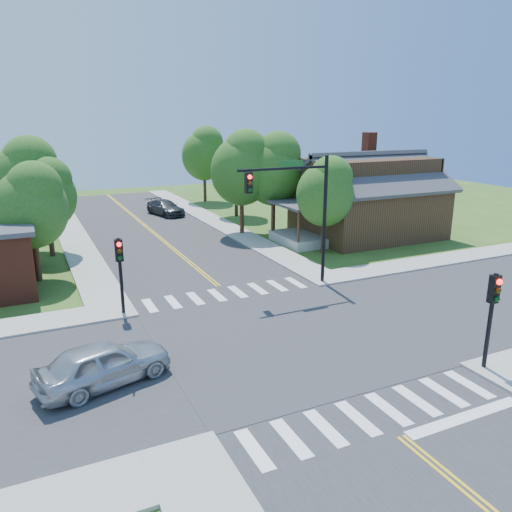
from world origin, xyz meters
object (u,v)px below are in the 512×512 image
signal_pole_se (493,304)px  signal_mast_ne (299,201)px  house_ne (367,194)px  car_dgrey (165,208)px  car_silver (104,364)px  signal_pole_nw (120,262)px

signal_pole_se → signal_mast_ne: bearing=98.6°
house_ne → car_dgrey: bearing=129.0°
house_ne → signal_pole_se: bearing=-115.6°
signal_pole_se → car_silver: size_ratio=0.75×
signal_pole_nw → house_ne: bearing=22.7°
signal_pole_se → house_ne: (9.51, 19.86, 0.67)m
car_silver → signal_mast_ne: bearing=-76.8°
signal_pole_se → signal_pole_nw: 15.84m
signal_mast_ne → signal_pole_nw: bearing=-179.9°
house_ne → car_dgrey: size_ratio=2.50×
car_silver → car_dgrey: size_ratio=0.97×
signal_mast_ne → car_dgrey: (-0.98, 23.68, -4.14)m
signal_pole_nw → house_ne: size_ratio=0.29×
signal_mast_ne → signal_pole_se: 11.55m
signal_pole_nw → car_silver: 6.74m
signal_mast_ne → signal_pole_se: (1.69, -11.21, -2.19)m
signal_mast_ne → car_silver: bearing=-151.2°
signal_mast_ne → signal_pole_se: bearing=-81.4°
house_ne → car_dgrey: (-12.18, 15.03, -2.62)m
signal_pole_nw → house_ne: (20.71, 8.66, 0.67)m
house_ne → car_silver: bearing=-146.6°
signal_pole_se → car_dgrey: (-2.67, 34.89, -1.95)m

